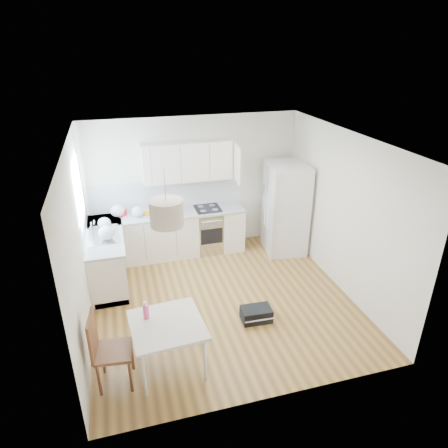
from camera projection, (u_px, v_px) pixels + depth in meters
name	position (u px, v px, depth m)	size (l,w,h in m)	color
floor	(222.00, 300.00, 6.70)	(4.20, 4.20, 0.00)	brown
ceiling	(222.00, 140.00, 5.57)	(4.20, 4.20, 0.00)	white
wall_back	(194.00, 184.00, 7.97)	(4.20, 4.20, 0.00)	white
wall_left	(79.00, 245.00, 5.62)	(4.20, 4.20, 0.00)	white
wall_right	(343.00, 213.00, 6.65)	(4.20, 4.20, 0.00)	white
window_glassblock	(79.00, 191.00, 6.46)	(0.02, 1.00, 1.00)	#BFE0F9
cabinets_back	(169.00, 235.00, 7.94)	(3.00, 0.60, 0.88)	white
cabinets_left	(107.00, 258.00, 7.12)	(0.60, 1.80, 0.88)	white
counter_back	(168.00, 214.00, 7.75)	(3.02, 0.64, 0.04)	#A9ABAE
counter_left	(104.00, 235.00, 6.93)	(0.64, 1.82, 0.04)	#A9ABAE
backsplash_back	(165.00, 194.00, 7.87)	(3.00, 0.01, 0.58)	white
backsplash_left	(84.00, 220.00, 6.73)	(0.01, 1.80, 0.58)	white
upper_cabinets	(187.00, 161.00, 7.57)	(1.70, 0.32, 0.75)	white
range_oven	(208.00, 230.00, 8.14)	(0.50, 0.61, 0.88)	#B5B7BA
sink	(104.00, 235.00, 6.88)	(0.50, 0.80, 0.16)	#B5B7BA
refrigerator	(286.00, 208.00, 7.99)	(0.87, 0.91, 1.82)	white
dining_table	(167.00, 328.00, 5.08)	(0.97, 0.97, 0.71)	beige
dining_chair	(114.00, 350.00, 4.89)	(0.44, 0.44, 1.05)	#472815
drink_bottle	(146.00, 310.00, 5.09)	(0.07, 0.07, 0.25)	#F7448D
gym_bag	(256.00, 314.00, 6.19)	(0.46, 0.30, 0.21)	black
pendant_lamp	(167.00, 213.00, 4.55)	(0.39, 0.39, 0.31)	#BDAA91
grocery_bag_a	(117.00, 211.00, 7.54)	(0.26, 0.22, 0.24)	white
grocery_bag_b	(138.00, 212.00, 7.53)	(0.23, 0.20, 0.21)	white
grocery_bag_c	(156.00, 206.00, 7.71)	(0.31, 0.26, 0.28)	white
grocery_bag_d	(104.00, 223.00, 7.07)	(0.23, 0.19, 0.20)	white
grocery_bag_e	(106.00, 233.00, 6.66)	(0.27, 0.23, 0.24)	white
snack_orange	(179.00, 210.00, 7.76)	(0.15, 0.09, 0.10)	#CA6411
snack_yellow	(148.00, 212.00, 7.64)	(0.14, 0.09, 0.10)	gold
snack_red	(122.00, 213.00, 7.59)	(0.16, 0.10, 0.11)	red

